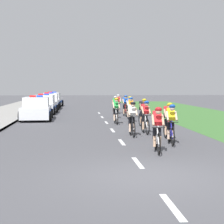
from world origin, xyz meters
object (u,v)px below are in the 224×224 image
cyclist_fourth (145,117)px  cyclist_lead (157,129)px  cyclist_seventh (116,110)px  cyclist_eighth (131,109)px  cyclist_sixth (143,112)px  cyclist_tenth (115,107)px  cyclist_twelfth (118,104)px  police_car_furthest (52,100)px  cyclist_second (171,124)px  police_car_third (49,102)px  police_car_nearest (37,109)px  cyclist_third (168,120)px  cyclist_fifth (132,118)px  police_car_second (44,105)px  cyclist_eleventh (125,105)px  cyclist_ninth (129,108)px

cyclist_fourth → cyclist_lead: bearing=-95.6°
cyclist_seventh → cyclist_eighth: 1.42m
cyclist_sixth → cyclist_tenth: same height
cyclist_twelfth → police_car_furthest: 12.13m
cyclist_second → police_car_third: 22.76m
cyclist_twelfth → police_car_nearest: (-5.86, -4.96, -0.11)m
cyclist_third → police_car_nearest: (-6.36, 9.70, -0.11)m
cyclist_second → cyclist_tenth: same height
cyclist_sixth → cyclist_seventh: (-1.28, 1.68, 0.00)m
cyclist_fifth → police_car_nearest: 9.92m
cyclist_tenth → police_car_second: size_ratio=0.39×
cyclist_fourth → police_car_furthest: 23.98m
cyclist_twelfth → cyclist_eleventh: bearing=-85.5°
cyclist_ninth → police_car_second: police_car_second is taller
cyclist_second → cyclist_eighth: size_ratio=1.00×
cyclist_lead → cyclist_twelfth: bearing=88.1°
cyclist_eighth → cyclist_ninth: bearing=85.3°
cyclist_third → police_car_third: police_car_third is taller
cyclist_lead → cyclist_seventh: 9.54m
cyclist_fifth → police_car_furthest: size_ratio=0.38×
cyclist_sixth → cyclist_tenth: (-0.97, 5.43, 0.00)m
cyclist_fifth → police_car_nearest: police_car_nearest is taller
cyclist_third → cyclist_eleventh: 11.94m
cyclist_lead → police_car_third: size_ratio=0.39×
cyclist_eighth → cyclist_twelfth: 7.14m
cyclist_fifth → police_car_second: 14.89m
cyclist_ninth → cyclist_tenth: (-0.83, 1.02, 0.00)m
cyclist_lead → cyclist_fourth: 5.03m
cyclist_fifth → police_car_furthest: police_car_furthest is taller
police_car_second → cyclist_seventh: bearing=-60.7°
cyclist_second → cyclist_tenth: (-0.98, 11.59, 0.00)m
cyclist_ninth → police_car_second: bearing=135.4°
cyclist_seventh → cyclist_eleventh: same height
cyclist_ninth → cyclist_tenth: size_ratio=1.00×
police_car_third → police_car_nearest: bearing=-90.0°
cyclist_third → cyclist_twelfth: 14.67m
cyclist_eleventh → cyclist_fifth: bearing=-95.5°
police_car_third → cyclist_eleventh: bearing=-55.0°
cyclist_tenth → cyclist_twelfth: 4.44m
cyclist_fourth → police_car_third: size_ratio=0.39×
cyclist_fifth → police_car_furthest: bearing=101.8°
cyclist_tenth → cyclist_second: bearing=-85.2°
cyclist_fourth → cyclist_twelfth: bearing=89.6°
cyclist_tenth → cyclist_eleventh: size_ratio=1.00×
police_car_nearest → police_car_furthest: 15.58m
cyclist_fourth → cyclist_second: bearing=-83.4°
police_car_second → police_car_third: 5.43m
cyclist_ninth → cyclist_twelfth: 5.41m
cyclist_sixth → cyclist_eighth: same height
police_car_nearest → cyclist_fourth: bearing=-53.2°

